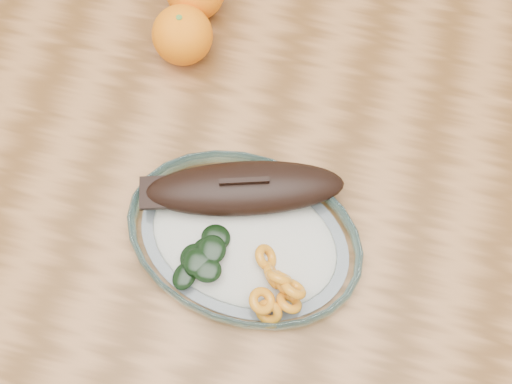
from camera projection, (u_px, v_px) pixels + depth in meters
ground at (218, 275)px, 1.55m from camera, size 3.00×3.00×0.00m
dining_table at (193, 176)px, 0.94m from camera, size 1.20×0.80×0.75m
plated_meal at (244, 235)px, 0.78m from camera, size 0.58×0.58×0.08m
orange_left at (182, 35)px, 0.86m from camera, size 0.08×0.08×0.08m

